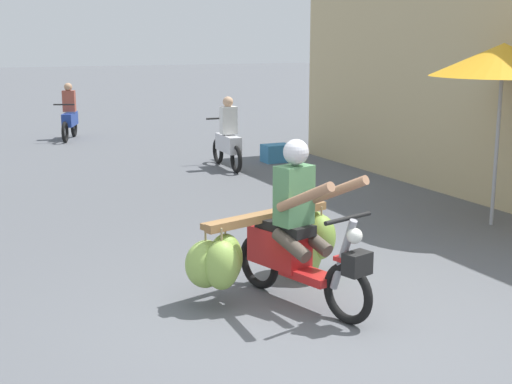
{
  "coord_description": "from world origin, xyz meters",
  "views": [
    {
      "loc": [
        -3.03,
        -5.11,
        2.48
      ],
      "look_at": [
        0.04,
        1.52,
        0.9
      ],
      "focal_mm": 49.86,
      "sensor_mm": 36.0,
      "label": 1
    }
  ],
  "objects_px": {
    "motorbike_main_loaded": "(281,243)",
    "motorbike_distant_far_ahead": "(228,140)",
    "market_umbrella_near_shop": "(503,60)",
    "motorbike_distant_ahead_left": "(70,117)",
    "produce_crate": "(276,153)"
  },
  "relations": [
    {
      "from": "motorbike_distant_far_ahead",
      "to": "produce_crate",
      "type": "xyz_separation_m",
      "value": [
        1.2,
        0.31,
        -0.39
      ]
    },
    {
      "from": "market_umbrella_near_shop",
      "to": "produce_crate",
      "type": "relative_size",
      "value": 4.33
    },
    {
      "from": "produce_crate",
      "to": "motorbike_main_loaded",
      "type": "bearing_deg",
      "value": -116.09
    },
    {
      "from": "motorbike_main_loaded",
      "to": "motorbike_distant_far_ahead",
      "type": "distance_m",
      "value": 6.93
    },
    {
      "from": "motorbike_main_loaded",
      "to": "motorbike_distant_far_ahead",
      "type": "relative_size",
      "value": 1.2
    },
    {
      "from": "motorbike_distant_ahead_left",
      "to": "motorbike_distant_far_ahead",
      "type": "xyz_separation_m",
      "value": [
        2.0,
        -5.46,
        0.0
      ]
    },
    {
      "from": "motorbike_main_loaded",
      "to": "market_umbrella_near_shop",
      "type": "relative_size",
      "value": 0.8
    },
    {
      "from": "motorbike_distant_far_ahead",
      "to": "motorbike_main_loaded",
      "type": "bearing_deg",
      "value": -108.26
    },
    {
      "from": "motorbike_main_loaded",
      "to": "market_umbrella_near_shop",
      "type": "height_order",
      "value": "market_umbrella_near_shop"
    },
    {
      "from": "motorbike_distant_ahead_left",
      "to": "motorbike_distant_far_ahead",
      "type": "bearing_deg",
      "value": -69.84
    },
    {
      "from": "motorbike_main_loaded",
      "to": "motorbike_distant_far_ahead",
      "type": "xyz_separation_m",
      "value": [
        2.17,
        6.58,
        0.05
      ]
    },
    {
      "from": "motorbike_main_loaded",
      "to": "motorbike_distant_ahead_left",
      "type": "relative_size",
      "value": 1.27
    },
    {
      "from": "motorbike_distant_ahead_left",
      "to": "market_umbrella_near_shop",
      "type": "bearing_deg",
      "value": -71.51
    },
    {
      "from": "motorbike_distant_far_ahead",
      "to": "motorbike_distant_ahead_left",
      "type": "bearing_deg",
      "value": 110.16
    },
    {
      "from": "motorbike_main_loaded",
      "to": "motorbike_distant_ahead_left",
      "type": "xyz_separation_m",
      "value": [
        0.17,
        12.03,
        0.05
      ]
    }
  ]
}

